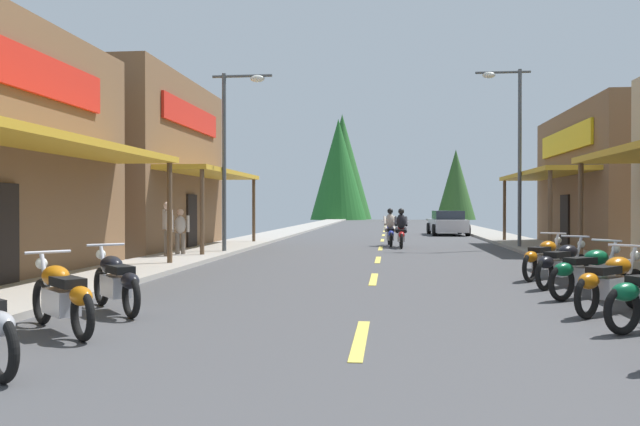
{
  "coord_description": "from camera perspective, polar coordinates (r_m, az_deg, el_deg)",
  "views": [
    {
      "loc": [
        0.36,
        0.12,
        1.64
      ],
      "look_at": [
        -2.79,
        28.93,
        1.35
      ],
      "focal_mm": 35.92,
      "sensor_mm": 36.0,
      "label": 1
    }
  ],
  "objects": [
    {
      "name": "centerline_dashes",
      "position": [
        36.83,
        5.68,
        -1.97
      ],
      "size": [
        0.16,
        73.25,
        0.01
      ],
      "color": "#E0C64C",
      "rests_on": "ground"
    },
    {
      "name": "ground",
      "position": [
        33.11,
        5.62,
        -2.35
      ],
      "size": [
        9.77,
        96.37,
        0.1
      ],
      "primitive_type": "cube",
      "color": "#424244"
    },
    {
      "name": "motorcycle_parked_right_5",
      "position": [
        13.85,
        20.8,
        -4.22
      ],
      "size": [
        1.49,
        1.67,
        1.04
      ],
      "rotation": [
        0.0,
        0.0,
        0.85
      ],
      "color": "black",
      "rests_on": "ground"
    },
    {
      "name": "streetlamp_right",
      "position": [
        25.67,
        16.74,
        6.75
      ],
      "size": [
        2.07,
        0.3,
        6.88
      ],
      "color": "#474C51",
      "rests_on": "ground"
    },
    {
      "name": "rider_cruising_trailing",
      "position": [
        26.7,
        6.26,
        -1.54
      ],
      "size": [
        0.6,
        2.14,
        1.57
      ],
      "rotation": [
        0.0,
        0.0,
        1.63
      ],
      "color": "black",
      "rests_on": "ground"
    },
    {
      "name": "treeline_backdrop",
      "position": [
        82.21,
        3.07,
        3.71
      ],
      "size": [
        20.81,
        10.77,
        13.75
      ],
      "color": "#205F23",
      "rests_on": "ground"
    },
    {
      "name": "motorcycle_parked_left_1",
      "position": [
        8.99,
        -22.02,
        -6.81
      ],
      "size": [
        1.63,
        1.53,
        1.04
      ],
      "rotation": [
        0.0,
        0.0,
        2.39
      ],
      "color": "black",
      "rests_on": "ground"
    },
    {
      "name": "motorcycle_parked_right_4",
      "position": [
        12.41,
        22.77,
        -4.78
      ],
      "size": [
        1.75,
        1.39,
        1.04
      ],
      "rotation": [
        0.0,
        0.0,
        0.66
      ],
      "color": "black",
      "rests_on": "ground"
    },
    {
      "name": "pedestrian_browsing",
      "position": [
        20.88,
        -12.34,
        -1.47
      ],
      "size": [
        0.56,
        0.33,
        1.56
      ],
      "rotation": [
        0.0,
        0.0,
        1.8
      ],
      "color": "#726659",
      "rests_on": "ground"
    },
    {
      "name": "storefront_left_far",
      "position": [
        26.16,
        -19.2,
        4.02
      ],
      "size": [
        9.26,
        9.04,
        6.45
      ],
      "color": "brown",
      "rests_on": "ground"
    },
    {
      "name": "parked_car_curbside",
      "position": [
        37.73,
        11.3,
        -0.88
      ],
      "size": [
        2.22,
        4.38,
        1.4
      ],
      "rotation": [
        0.0,
        0.0,
        1.62
      ],
      "color": "silver",
      "rests_on": "ground"
    },
    {
      "name": "motorcycle_parked_left_2",
      "position": [
        10.46,
        -17.72,
        -5.76
      ],
      "size": [
        1.48,
        1.68,
        1.04
      ],
      "rotation": [
        0.0,
        0.0,
        2.29
      ],
      "color": "black",
      "rests_on": "ground"
    },
    {
      "name": "rider_cruising_lead",
      "position": [
        25.64,
        7.24,
        -1.63
      ],
      "size": [
        0.6,
        2.14,
        1.57
      ],
      "rotation": [
        0.0,
        0.0,
        1.58
      ],
      "color": "black",
      "rests_on": "ground"
    },
    {
      "name": "sidewalk_left",
      "position": [
        33.71,
        -4.68,
        -2.11
      ],
      "size": [
        2.27,
        96.37,
        0.12
      ],
      "primitive_type": "cube",
      "color": "#9E9991",
      "rests_on": "ground"
    },
    {
      "name": "motorcycle_parked_right_6",
      "position": [
        15.26,
        19.3,
        -3.78
      ],
      "size": [
        1.34,
        1.79,
        1.04
      ],
      "rotation": [
        0.0,
        0.0,
        0.94
      ],
      "color": "black",
      "rests_on": "ground"
    },
    {
      "name": "sidewalk_right",
      "position": [
        33.58,
        15.95,
        -2.14
      ],
      "size": [
        2.27,
        96.37,
        0.12
      ],
      "primitive_type": "cube",
      "color": "gray",
      "rests_on": "ground"
    },
    {
      "name": "pedestrian_by_shop",
      "position": [
        20.09,
        -13.42,
        -1.13
      ],
      "size": [
        0.44,
        0.44,
        1.79
      ],
      "rotation": [
        0.0,
        0.0,
        3.96
      ],
      "color": "#726659",
      "rests_on": "ground"
    },
    {
      "name": "motorcycle_parked_right_3",
      "position": [
        10.77,
        24.49,
        -5.6
      ],
      "size": [
        1.57,
        1.6,
        1.04
      ],
      "rotation": [
        0.0,
        0.0,
        0.8
      ],
      "color": "black",
      "rests_on": "ground"
    },
    {
      "name": "streetlamp_left",
      "position": [
        22.2,
        -7.76,
        6.75
      ],
      "size": [
        2.07,
        0.3,
        6.19
      ],
      "color": "#474C51",
      "rests_on": "ground"
    }
  ]
}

